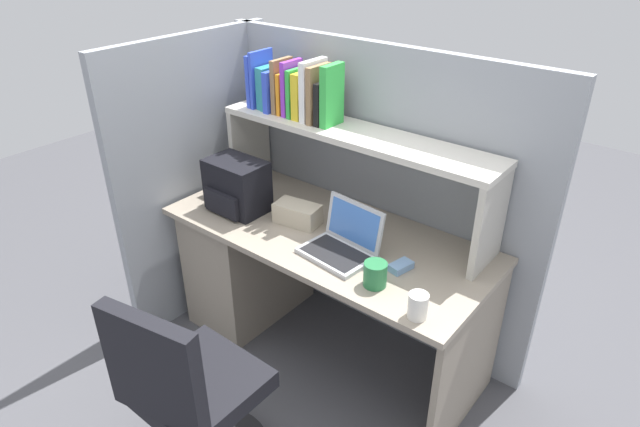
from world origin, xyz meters
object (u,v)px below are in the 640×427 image
at_px(backpack, 236,186).
at_px(paper_cup, 418,306).
at_px(snack_canister, 375,274).
at_px(computer_mouse, 401,266).
at_px(laptop, 343,243).
at_px(tissue_box, 297,214).
at_px(office_chair, 192,405).

relative_size(backpack, paper_cup, 2.92).
bearing_deg(snack_canister, computer_mouse, 80.93).
height_order(computer_mouse, paper_cup, paper_cup).
xyz_separation_m(laptop, tissue_box, (-0.33, 0.07, -0.00)).
height_order(laptop, backpack, backpack).
distance_m(backpack, snack_canister, 0.92).
bearing_deg(office_chair, snack_canister, -127.75).
bearing_deg(laptop, office_chair, -97.74).
xyz_separation_m(laptop, computer_mouse, (0.27, 0.05, -0.03)).
bearing_deg(snack_canister, backpack, 173.57).
distance_m(laptop, office_chair, 0.91).
xyz_separation_m(paper_cup, office_chair, (-0.59, -0.64, -0.39)).
bearing_deg(backpack, snack_canister, -6.43).
relative_size(tissue_box, office_chair, 0.24).
height_order(laptop, office_chair, laptop).
bearing_deg(computer_mouse, backpack, -164.07).
xyz_separation_m(computer_mouse, paper_cup, (0.21, -0.23, 0.04)).
height_order(backpack, snack_canister, backpack).
bearing_deg(computer_mouse, paper_cup, -34.85).
distance_m(computer_mouse, snack_canister, 0.17).
height_order(laptop, tissue_box, laptop).
xyz_separation_m(laptop, backpack, (-0.66, -0.01, 0.08)).
height_order(backpack, computer_mouse, backpack).
bearing_deg(tissue_box, office_chair, -85.13).
distance_m(computer_mouse, office_chair, 1.01).
bearing_deg(office_chair, backpack, -66.50).
xyz_separation_m(backpack, snack_canister, (0.91, -0.10, -0.08)).
bearing_deg(backpack, laptop, 0.97).
relative_size(paper_cup, tissue_box, 0.47).
height_order(computer_mouse, snack_canister, snack_canister).
distance_m(backpack, paper_cup, 1.16).
bearing_deg(tissue_box, paper_cup, -26.36).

